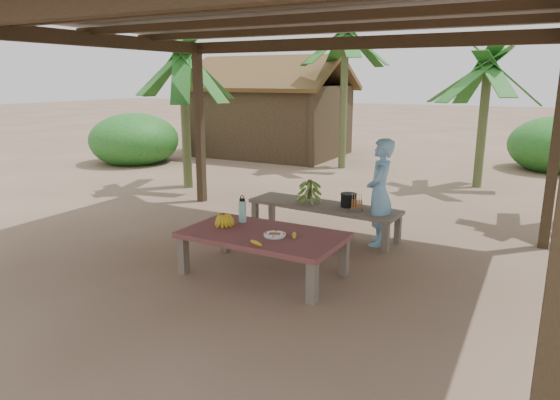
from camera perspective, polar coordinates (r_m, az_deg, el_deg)
The scene contains 17 objects.
ground at distance 6.01m, azimuth -0.34°, elevation -7.70°, with size 80.00×80.00×0.00m, color brown.
pavilion at distance 5.62m, azimuth -0.58°, elevation 19.67°, with size 6.60×5.60×2.95m.
work_table at distance 5.67m, azimuth -1.97°, elevation -4.39°, with size 1.82×1.03×0.50m.
bench at distance 7.14m, azimuth 4.97°, elevation -0.95°, with size 2.24×0.77×0.45m.
ripe_banana_bunch at distance 5.95m, azimuth -6.52°, elevation -2.14°, with size 0.26×0.22×0.16m, color yellow, non-canonical shape.
plate at distance 5.50m, azimuth -0.61°, elevation -4.03°, with size 0.24×0.24×0.04m.
loose_banana_front at distance 5.24m, azimuth -2.75°, elevation -4.91°, with size 0.04×0.16×0.04m, color yellow.
loose_banana_side at distance 5.49m, azimuth 1.63°, elevation -4.04°, with size 0.04×0.16×0.04m, color yellow.
water_flask at distance 6.05m, azimuth -4.32°, elevation -1.22°, with size 0.09×0.09×0.33m.
green_banana_stalk at distance 7.19m, azimuth 3.40°, elevation 1.07°, with size 0.31×0.31×0.35m, color #598C2D, non-canonical shape.
cooking_pot at distance 7.03m, azimuth 7.83°, elevation -0.03°, with size 0.22×0.22×0.18m, color black.
skewer_rack at distance 6.83m, azimuth 8.78°, elevation -0.21°, with size 0.18×0.08×0.24m, color #A57F47, non-canonical shape.
woman at distance 6.76m, azimuth 11.31°, elevation 0.84°, with size 0.53×0.35×1.44m, color #7CBAEA.
hut at distance 14.82m, azimuth -1.09°, elevation 9.47°, with size 4.40×3.43×2.85m.
banana_plant_n at distance 10.96m, azimuth 22.59°, elevation 12.90°, with size 1.80×1.80×2.71m.
banana_plant_nw at distance 12.57m, azimuth 7.48°, elevation 17.38°, with size 1.80×1.80×3.53m.
banana_plant_w at distance 10.31m, azimuth -11.01°, elevation 14.47°, with size 1.80×1.80×2.86m.
Camera 1 is at (2.65, -4.94, 2.19)m, focal length 32.00 mm.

